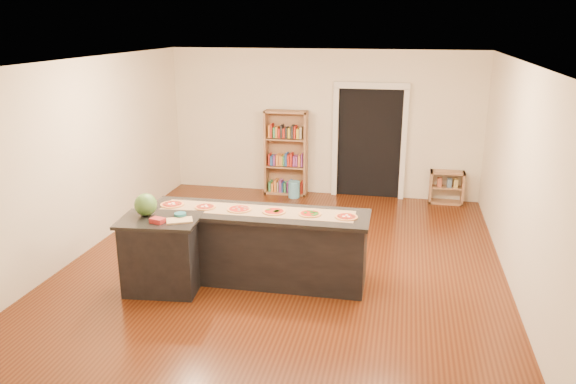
% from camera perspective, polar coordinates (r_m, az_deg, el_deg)
% --- Properties ---
extents(room, '(6.00, 7.00, 2.80)m').
position_cam_1_polar(room, '(7.56, -0.31, 2.47)').
color(room, '#F0E3C9').
rests_on(room, ground).
extents(doorway, '(1.40, 0.09, 2.21)m').
position_cam_1_polar(doorway, '(10.84, 8.28, 5.68)').
color(doorway, black).
rests_on(doorway, room).
extents(kitchen_island, '(2.90, 0.78, 0.96)m').
position_cam_1_polar(kitchen_island, '(7.37, -3.17, -5.47)').
color(kitchen_island, black).
rests_on(kitchen_island, ground).
extents(side_counter, '(0.97, 0.71, 0.96)m').
position_cam_1_polar(side_counter, '(7.27, -12.70, -6.19)').
color(side_counter, black).
rests_on(side_counter, ground).
extents(bookshelf, '(0.83, 0.29, 1.65)m').
position_cam_1_polar(bookshelf, '(10.97, -0.21, 3.99)').
color(bookshelf, '#A4754F').
rests_on(bookshelf, ground).
extents(low_shelf, '(0.62, 0.27, 0.62)m').
position_cam_1_polar(low_shelf, '(10.91, 15.80, 0.46)').
color(low_shelf, '#A4754F').
rests_on(low_shelf, ground).
extents(waste_bin, '(0.22, 0.22, 0.32)m').
position_cam_1_polar(waste_bin, '(10.90, 0.62, 0.27)').
color(waste_bin, '#5BA8CB').
rests_on(waste_bin, ground).
extents(kraft_paper, '(2.52, 0.48, 0.00)m').
position_cam_1_polar(kraft_paper, '(7.23, -3.18, -1.90)').
color(kraft_paper, '#936F4C').
rests_on(kraft_paper, kitchen_island).
extents(watermelon, '(0.28, 0.28, 0.28)m').
position_cam_1_polar(watermelon, '(7.21, -14.26, -1.25)').
color(watermelon, '#144214').
rests_on(watermelon, side_counter).
extents(cutting_board, '(0.37, 0.32, 0.02)m').
position_cam_1_polar(cutting_board, '(6.95, -10.96, -2.86)').
color(cutting_board, tan).
rests_on(cutting_board, side_counter).
extents(package_red, '(0.19, 0.15, 0.06)m').
position_cam_1_polar(package_red, '(6.95, -13.12, -2.83)').
color(package_red, maroon).
rests_on(package_red, side_counter).
extents(package_teal, '(0.15, 0.15, 0.06)m').
position_cam_1_polar(package_teal, '(7.08, -10.89, -2.33)').
color(package_teal, '#195966').
rests_on(package_teal, side_counter).
extents(pizza_a, '(0.30, 0.30, 0.02)m').
position_cam_1_polar(pizza_a, '(7.58, -11.68, -1.24)').
color(pizza_a, tan).
rests_on(pizza_a, kitchen_island).
extents(pizza_b, '(0.27, 0.27, 0.02)m').
position_cam_1_polar(pizza_b, '(7.41, -8.42, -1.50)').
color(pizza_b, tan).
rests_on(pizza_b, kitchen_island).
extents(pizza_c, '(0.31, 0.31, 0.02)m').
position_cam_1_polar(pizza_c, '(7.27, -4.98, -1.74)').
color(pizza_c, tan).
rests_on(pizza_c, kitchen_island).
extents(pizza_d, '(0.30, 0.30, 0.02)m').
position_cam_1_polar(pizza_d, '(7.15, -1.43, -2.00)').
color(pizza_d, tan).
rests_on(pizza_d, kitchen_island).
extents(pizza_e, '(0.30, 0.30, 0.02)m').
position_cam_1_polar(pizza_e, '(7.07, 2.24, -2.22)').
color(pizza_e, tan).
rests_on(pizza_e, kitchen_island).
extents(pizza_f, '(0.27, 0.27, 0.02)m').
position_cam_1_polar(pizza_f, '(7.00, 5.95, -2.52)').
color(pizza_f, tan).
rests_on(pizza_f, kitchen_island).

